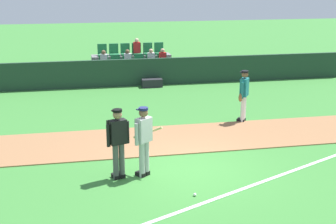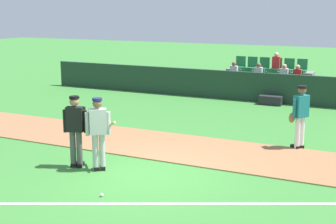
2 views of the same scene
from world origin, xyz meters
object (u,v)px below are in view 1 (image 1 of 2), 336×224
baseball (195,195)px  umpire_home_plate (118,140)px  batter_grey_jersey (144,139)px  equipment_bag (152,83)px  runner_teal_jersey (244,94)px

baseball → umpire_home_plate: bearing=139.9°
umpire_home_plate → baseball: bearing=-40.1°
batter_grey_jersey → umpire_home_plate: bearing=-177.8°
baseball → equipment_bag: 10.98m
umpire_home_plate → equipment_bag: (2.41, 9.61, -0.82)m
baseball → batter_grey_jersey: bearing=125.0°
runner_teal_jersey → batter_grey_jersey: bearing=-135.7°
batter_grey_jersey → equipment_bag: bearing=79.5°
batter_grey_jersey → equipment_bag: size_ratio=1.96×
runner_teal_jersey → baseball: runner_teal_jersey is taller
umpire_home_plate → baseball: (1.58, -1.33, -0.96)m
equipment_bag → runner_teal_jersey: bearing=-69.3°
runner_teal_jersey → equipment_bag: bearing=110.7°
batter_grey_jersey → baseball: (0.95, -1.36, -0.93)m
batter_grey_jersey → runner_teal_jersey: same height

